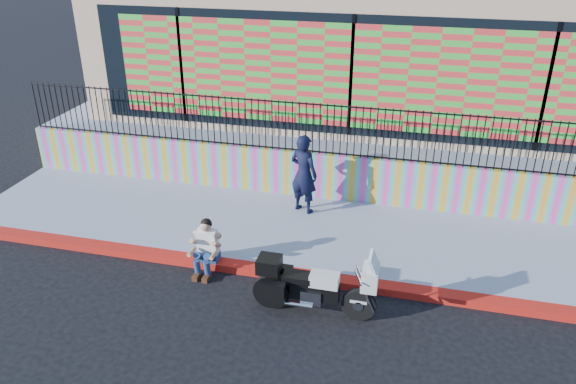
% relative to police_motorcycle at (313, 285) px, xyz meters
% --- Properties ---
extents(ground, '(90.00, 90.00, 0.00)m').
position_rel_police_motorcycle_xyz_m(ground, '(-0.18, 0.89, -0.55)').
color(ground, black).
rests_on(ground, ground).
extents(red_curb, '(16.00, 0.30, 0.15)m').
position_rel_police_motorcycle_xyz_m(red_curb, '(-0.18, 0.89, -0.47)').
color(red_curb, '#B1280C').
rests_on(red_curb, ground).
extents(sidewalk, '(16.00, 3.00, 0.15)m').
position_rel_police_motorcycle_xyz_m(sidewalk, '(-0.18, 2.54, -0.47)').
color(sidewalk, '#8F9AAC').
rests_on(sidewalk, ground).
extents(mural_wall, '(16.00, 0.20, 1.10)m').
position_rel_police_motorcycle_xyz_m(mural_wall, '(-0.18, 4.14, 0.15)').
color(mural_wall, '#ED3EA1').
rests_on(mural_wall, sidewalk).
extents(metal_fence, '(15.80, 0.04, 1.20)m').
position_rel_police_motorcycle_xyz_m(metal_fence, '(-0.18, 4.14, 1.30)').
color(metal_fence, black).
rests_on(metal_fence, mural_wall).
extents(elevated_platform, '(16.00, 10.00, 1.25)m').
position_rel_police_motorcycle_xyz_m(elevated_platform, '(-0.18, 9.24, 0.08)').
color(elevated_platform, '#8F9AAC').
rests_on(elevated_platform, ground).
extents(storefront_building, '(14.00, 8.06, 4.00)m').
position_rel_police_motorcycle_xyz_m(storefront_building, '(-0.18, 9.02, 2.70)').
color(storefront_building, tan).
rests_on(storefront_building, elevated_platform).
extents(police_motorcycle, '(2.10, 0.69, 1.31)m').
position_rel_police_motorcycle_xyz_m(police_motorcycle, '(0.00, 0.00, 0.00)').
color(police_motorcycle, black).
rests_on(police_motorcycle, ground).
extents(police_officer, '(0.78, 0.65, 1.82)m').
position_rel_police_motorcycle_xyz_m(police_officer, '(-0.90, 3.34, 0.51)').
color(police_officer, black).
rests_on(police_officer, sidewalk).
extents(seated_man, '(0.54, 0.71, 1.06)m').
position_rel_police_motorcycle_xyz_m(seated_man, '(-2.22, 0.69, -0.10)').
color(seated_man, navy).
rests_on(seated_man, ground).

